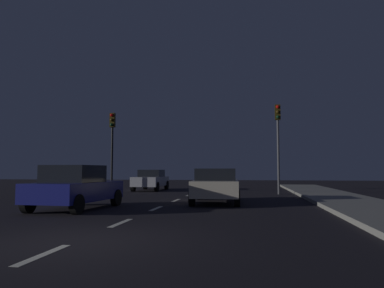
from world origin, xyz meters
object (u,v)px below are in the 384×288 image
object	(u,v)px
traffic_signal_right	(278,132)
car_adjacent_lane	(76,187)
car_oncoming_far	(151,180)
traffic_signal_left	(112,137)
car_stopped_ahead	(216,185)

from	to	relation	value
traffic_signal_right	car_adjacent_lane	xyz separation A→B (m)	(-7.84, -9.79, -2.88)
car_adjacent_lane	car_oncoming_far	bearing A→B (deg)	92.80
traffic_signal_left	car_oncoming_far	xyz separation A→B (m)	(1.74, 3.00, -2.76)
traffic_signal_right	car_stopped_ahead	bearing A→B (deg)	-115.96
traffic_signal_left	car_stopped_ahead	distance (m)	9.93
car_adjacent_lane	car_oncoming_far	distance (m)	12.81
car_adjacent_lane	traffic_signal_right	bearing A→B (deg)	51.31
traffic_signal_left	car_oncoming_far	world-z (taller)	traffic_signal_left
traffic_signal_left	car_stopped_ahead	xyz separation A→B (m)	(7.10, -6.38, -2.74)
car_stopped_ahead	car_oncoming_far	world-z (taller)	car_stopped_ahead
car_adjacent_lane	traffic_signal_left	bearing A→B (deg)	103.58
traffic_signal_right	traffic_signal_left	bearing A→B (deg)	-180.00
car_oncoming_far	traffic_signal_right	bearing A→B (deg)	-19.53
traffic_signal_left	traffic_signal_right	size ratio (longest dim) A/B	0.95
car_stopped_ahead	car_adjacent_lane	size ratio (longest dim) A/B	1.04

